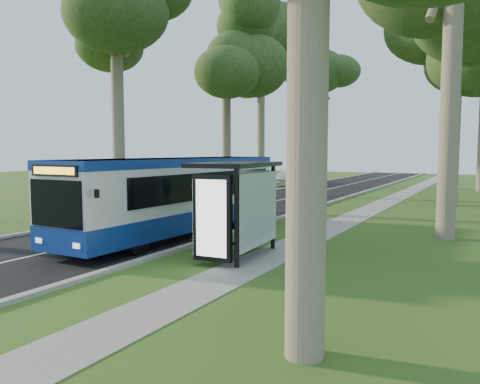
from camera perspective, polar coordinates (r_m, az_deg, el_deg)
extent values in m
plane|color=#2C4D18|center=(16.04, -6.45, -6.80)|extent=(120.00, 120.00, 0.00)
cube|color=black|center=(26.26, -0.11, -2.13)|extent=(7.00, 100.00, 0.02)
cube|color=#9E9B93|center=(24.77, 7.00, -2.49)|extent=(0.25, 100.00, 0.12)
cube|color=#9E9B93|center=(28.10, -6.38, -1.59)|extent=(0.25, 100.00, 0.12)
cube|color=white|center=(26.26, -0.11, -2.11)|extent=(0.12, 100.00, 0.00)
cube|color=gray|center=(23.84, 13.72, -3.01)|extent=(1.50, 100.00, 0.02)
cube|color=silver|center=(18.28, -7.55, -0.07)|extent=(2.58, 11.33, 2.68)
cube|color=navy|center=(18.39, -7.52, -3.06)|extent=(2.61, 11.36, 0.75)
cube|color=navy|center=(18.22, -7.60, 3.66)|extent=(2.61, 11.36, 0.30)
cube|color=black|center=(14.14, -21.26, -1.37)|extent=(2.12, 0.09, 1.36)
cube|color=yellow|center=(14.05, -21.49, 2.43)|extent=(1.69, 0.05, 0.21)
cube|color=black|center=(14.38, -20.88, -6.57)|extent=(2.26, 0.17, 0.28)
cylinder|color=black|center=(16.53, -17.67, -4.93)|extent=(0.28, 0.98, 0.98)
cylinder|color=black|center=(15.09, -12.11, -5.74)|extent=(0.28, 0.98, 0.98)
cylinder|color=black|center=(21.70, -4.62, -2.38)|extent=(0.28, 0.98, 0.98)
cylinder|color=black|center=(20.62, 0.29, -2.75)|extent=(0.28, 0.98, 0.98)
cylinder|color=gray|center=(16.49, -1.25, -2.54)|extent=(0.07, 0.07, 2.22)
cube|color=#0D4C97|center=(16.41, -1.25, 0.23)|extent=(0.15, 0.30, 0.55)
cylinder|color=yellow|center=(16.41, -1.36, 0.70)|extent=(0.08, 0.19, 0.20)
cube|color=white|center=(16.47, -1.25, -1.92)|extent=(0.14, 0.27, 0.35)
cube|color=black|center=(13.00, -0.90, -3.29)|extent=(0.12, 0.12, 2.79)
cube|color=black|center=(15.52, 4.33, -1.95)|extent=(0.12, 0.12, 2.79)
cube|color=black|center=(14.45, -0.49, 3.37)|extent=(2.09, 3.53, 0.13)
cube|color=silver|center=(14.19, 2.27, -2.14)|extent=(0.25, 2.84, 2.23)
cube|color=black|center=(13.24, -3.80, -3.15)|extent=(1.18, 0.26, 2.46)
cube|color=white|center=(13.17, -4.00, -3.20)|extent=(0.95, 0.09, 2.18)
cube|color=black|center=(14.84, 1.28, -5.75)|extent=(0.57, 2.04, 0.07)
cylinder|color=black|center=(21.60, 6.69, -2.68)|extent=(0.44, 0.44, 0.80)
cylinder|color=black|center=(21.55, 6.70, -1.58)|extent=(0.48, 0.48, 0.04)
imported|color=white|center=(44.25, 5.70, 1.72)|extent=(1.84, 4.49, 1.52)
imported|color=#B1B5BA|center=(47.43, 6.96, 1.96)|extent=(2.27, 4.94, 1.57)
cylinder|color=#7A6B56|center=(28.72, -14.68, 10.60)|extent=(0.71, 0.71, 12.31)
cylinder|color=#7A6B56|center=(35.80, -1.67, 8.47)|extent=(0.67, 0.67, 10.88)
ellipsoid|color=#23431A|center=(36.60, -1.69, 17.50)|extent=(5.20, 5.20, 7.46)
cylinder|color=#7A6B56|center=(45.61, 2.57, 9.10)|extent=(0.73, 0.73, 13.07)
ellipsoid|color=#23431A|center=(46.61, 2.61, 17.59)|extent=(5.20, 5.20, 8.96)
cylinder|color=#7A6B56|center=(53.82, 9.73, 7.21)|extent=(0.67, 0.67, 10.83)
ellipsoid|color=#23431A|center=(54.35, 9.82, 13.25)|extent=(5.20, 5.20, 7.43)
cylinder|color=#7A6B56|center=(7.45, 8.29, 16.94)|extent=(0.64, 0.64, 9.64)
cylinder|color=#7A6B56|center=(19.04, 24.30, 11.75)|extent=(0.68, 0.68, 11.31)
cylinder|color=#7A6B56|center=(30.96, 24.72, 7.98)|extent=(0.65, 0.65, 10.25)
ellipsoid|color=#23431A|center=(31.75, 25.10, 17.78)|extent=(5.20, 5.20, 7.03)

